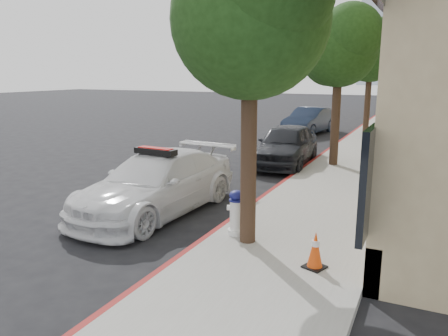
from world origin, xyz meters
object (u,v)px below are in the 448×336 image
Objects in this scene: parked_car_far at (309,121)px; traffic_cone at (315,250)px; fire_hydrant at (236,213)px; police_car at (157,183)px; parked_car_mid at (286,145)px.

parked_car_far reaches higher than traffic_cone.
traffic_cone is (1.81, -0.85, -0.13)m from fire_hydrant.
police_car reaches higher than traffic_cone.
parked_car_mid is 9.01m from traffic_cone.
police_car is 8.10× the size of traffic_cone.
police_car is at bearing -81.34° from parked_car_far.
parked_car_mid reaches higher than fire_hydrant.
police_car reaches higher than fire_hydrant.
police_car is 1.17× the size of parked_car_far.
fire_hydrant is at bearing -15.54° from police_car.
police_car is 4.67m from traffic_cone.
parked_car_mid is at bearing 83.86° from fire_hydrant.
fire_hydrant is (2.50, -0.90, -0.13)m from police_car.
traffic_cone is at bearing -41.54° from fire_hydrant.
police_car is 6.77m from parked_car_mid.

